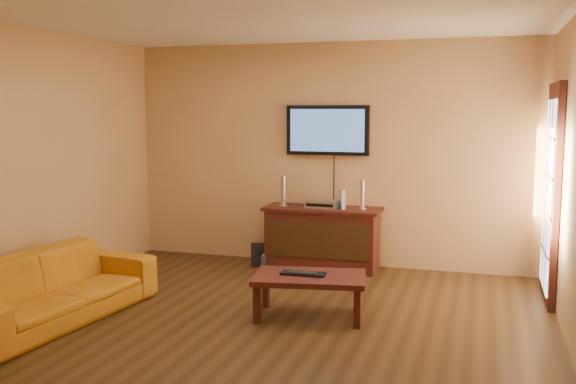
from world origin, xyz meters
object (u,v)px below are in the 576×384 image
at_px(coffee_table, 310,281).
at_px(sofa, 51,277).
at_px(speaker_right, 362,196).
at_px(av_receiver, 323,204).
at_px(television, 328,130).
at_px(media_console, 322,238).
at_px(game_console, 343,199).
at_px(keyboard, 303,273).
at_px(bottle, 263,262).
at_px(speaker_left, 283,192).
at_px(subwoofer, 262,255).

xyz_separation_m(coffee_table, sofa, (-2.19, -0.78, 0.07)).
relative_size(speaker_right, av_receiver, 0.91).
height_order(television, sofa, television).
distance_m(coffee_table, sofa, 2.33).
xyz_separation_m(media_console, game_console, (0.24, -0.00, 0.48)).
bearing_deg(keyboard, av_receiver, 98.48).
bearing_deg(coffee_table, game_console, 92.92).
height_order(sofa, bottle, sofa).
xyz_separation_m(speaker_left, game_console, (0.73, 0.02, -0.05)).
bearing_deg(speaker_right, television, 154.39).
xyz_separation_m(coffee_table, game_console, (-0.09, 1.82, 0.51)).
relative_size(television, speaker_right, 2.89).
xyz_separation_m(television, sofa, (-1.85, -2.83, -1.24)).
distance_m(television, subwoofer, 1.72).
bearing_deg(speaker_right, subwoofer, -176.77).
bearing_deg(game_console, television, 118.11).
relative_size(sofa, speaker_right, 5.97).
distance_m(sofa, bottle, 2.63).
xyz_separation_m(television, speaker_left, (-0.48, -0.24, -0.74)).
relative_size(speaker_left, speaker_right, 1.04).
bearing_deg(speaker_right, coffee_table, -94.37).
bearing_deg(keyboard, subwoofer, 120.37).
distance_m(media_console, coffee_table, 1.86).
height_order(speaker_right, game_console, speaker_right).
bearing_deg(media_console, subwoofer, -174.34).
distance_m(television, coffee_table, 2.45).
distance_m(speaker_right, game_console, 0.24).
distance_m(media_console, keyboard, 1.85).
height_order(television, keyboard, television).
height_order(media_console, keyboard, media_console).
distance_m(coffee_table, game_console, 1.90).
xyz_separation_m(game_console, keyboard, (0.03, -1.82, -0.44)).
bearing_deg(keyboard, coffee_table, -0.07).
xyz_separation_m(media_console, subwoofer, (-0.75, -0.07, -0.25)).
bearing_deg(game_console, subwoofer, 164.84).
xyz_separation_m(speaker_right, av_receiver, (-0.47, 0.02, -0.12)).
relative_size(media_console, speaker_right, 3.96).
height_order(coffee_table, keyboard, keyboard).
bearing_deg(speaker_left, subwoofer, -167.97).
xyz_separation_m(speaker_left, av_receiver, (0.49, 0.03, -0.12)).
bearing_deg(av_receiver, television, 95.66).
xyz_separation_m(speaker_left, bottle, (-0.17, -0.27, -0.81)).
distance_m(speaker_left, av_receiver, 0.50).
bearing_deg(keyboard, media_console, 98.65).
relative_size(game_console, keyboard, 0.55).
relative_size(coffee_table, keyboard, 2.64).
bearing_deg(bottle, speaker_right, 14.10).
xyz_separation_m(media_console, coffee_table, (0.34, -1.82, -0.03)).
distance_m(game_console, subwoofer, 1.23).
distance_m(av_receiver, game_console, 0.25).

